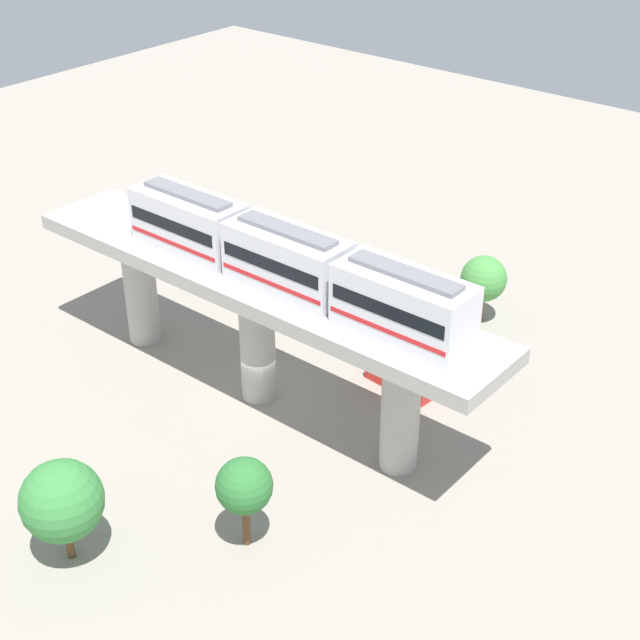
{
  "coord_description": "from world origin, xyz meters",
  "views": [
    {
      "loc": [
        31.14,
        30.07,
        30.42
      ],
      "look_at": [
        -2.5,
        2.28,
        4.59
      ],
      "focal_mm": 53.44,
      "sensor_mm": 36.0,
      "label": 1
    }
  ],
  "objects_px": {
    "train": "(288,260)",
    "parked_car_silver": "(333,316)",
    "tree_mid_lot": "(244,486)",
    "tree_near_viaduct": "(484,279)",
    "parked_car_red": "(404,375)",
    "tree_far_corner": "(62,501)"
  },
  "relations": [
    {
      "from": "train",
      "to": "tree_far_corner",
      "type": "relative_size",
      "value": 4.09
    },
    {
      "from": "tree_far_corner",
      "to": "tree_mid_lot",
      "type": "bearing_deg",
      "value": 135.66
    },
    {
      "from": "train",
      "to": "tree_mid_lot",
      "type": "relative_size",
      "value": 4.46
    },
    {
      "from": "parked_car_red",
      "to": "parked_car_silver",
      "type": "xyz_separation_m",
      "value": [
        -2.57,
        -7.17,
        0.0
      ]
    },
    {
      "from": "tree_mid_lot",
      "to": "tree_far_corner",
      "type": "distance_m",
      "value": 7.75
    },
    {
      "from": "parked_car_red",
      "to": "parked_car_silver",
      "type": "distance_m",
      "value": 7.62
    },
    {
      "from": "tree_mid_lot",
      "to": "tree_near_viaduct",
      "type": "bearing_deg",
      "value": -174.41
    },
    {
      "from": "parked_car_red",
      "to": "tree_mid_lot",
      "type": "relative_size",
      "value": 0.94
    },
    {
      "from": "parked_car_red",
      "to": "train",
      "type": "bearing_deg",
      "value": -24.26
    },
    {
      "from": "train",
      "to": "tree_far_corner",
      "type": "height_order",
      "value": "train"
    },
    {
      "from": "train",
      "to": "parked_car_silver",
      "type": "bearing_deg",
      "value": -155.27
    },
    {
      "from": "parked_car_red",
      "to": "tree_far_corner",
      "type": "height_order",
      "value": "tree_far_corner"
    },
    {
      "from": "parked_car_silver",
      "to": "parked_car_red",
      "type": "bearing_deg",
      "value": 73.06
    },
    {
      "from": "train",
      "to": "tree_mid_lot",
      "type": "distance_m",
      "value": 11.74
    },
    {
      "from": "train",
      "to": "tree_far_corner",
      "type": "bearing_deg",
      "value": -1.37
    },
    {
      "from": "train",
      "to": "tree_mid_lot",
      "type": "height_order",
      "value": "train"
    },
    {
      "from": "parked_car_silver",
      "to": "tree_near_viaduct",
      "type": "distance_m",
      "value": 9.53
    },
    {
      "from": "train",
      "to": "tree_mid_lot",
      "type": "xyz_separation_m",
      "value": [
        8.79,
        5.07,
        -5.9
      ]
    },
    {
      "from": "tree_mid_lot",
      "to": "tree_far_corner",
      "type": "height_order",
      "value": "tree_far_corner"
    },
    {
      "from": "parked_car_silver",
      "to": "tree_near_viaduct",
      "type": "relative_size",
      "value": 0.99
    },
    {
      "from": "tree_near_viaduct",
      "to": "tree_mid_lot",
      "type": "relative_size",
      "value": 0.94
    },
    {
      "from": "train",
      "to": "parked_car_red",
      "type": "bearing_deg",
      "value": 150.67
    }
  ]
}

